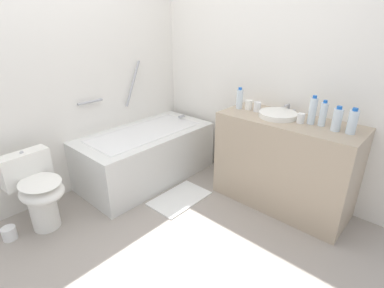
# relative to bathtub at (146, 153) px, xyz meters

# --- Properties ---
(ground_plane) EXTENTS (4.12, 4.12, 0.00)m
(ground_plane) POSITION_rel_bathtub_xyz_m (-0.76, -0.83, -0.30)
(ground_plane) COLOR #9E9389
(wall_back_tiled) EXTENTS (3.52, 0.10, 2.41)m
(wall_back_tiled) POSITION_rel_bathtub_xyz_m (-0.76, 0.42, 0.91)
(wall_back_tiled) COLOR white
(wall_back_tiled) RESTS_ON ground_plane
(wall_right_mirror) EXTENTS (0.10, 2.80, 2.41)m
(wall_right_mirror) POSITION_rel_bathtub_xyz_m (0.85, -0.83, 0.91)
(wall_right_mirror) COLOR white
(wall_right_mirror) RESTS_ON ground_plane
(bathtub) EXTENTS (1.47, 0.74, 1.25)m
(bathtub) POSITION_rel_bathtub_xyz_m (0.00, 0.00, 0.00)
(bathtub) COLOR silver
(bathtub) RESTS_ON ground_plane
(toilet) EXTENTS (0.40, 0.52, 0.67)m
(toilet) POSITION_rel_bathtub_xyz_m (-1.17, 0.01, 0.06)
(toilet) COLOR white
(toilet) RESTS_ON ground_plane
(vanity_counter) EXTENTS (0.53, 1.23, 0.87)m
(vanity_counter) POSITION_rel_bathtub_xyz_m (0.54, -1.36, 0.14)
(vanity_counter) COLOR tan
(vanity_counter) RESTS_ON ground_plane
(sink_basin) EXTENTS (0.34, 0.34, 0.05)m
(sink_basin) POSITION_rel_bathtub_xyz_m (0.53, -1.25, 0.59)
(sink_basin) COLOR white
(sink_basin) RESTS_ON vanity_counter
(sink_faucet) EXTENTS (0.10, 0.15, 0.08)m
(sink_faucet) POSITION_rel_bathtub_xyz_m (0.73, -1.25, 0.60)
(sink_faucet) COLOR #A6A6AB
(sink_faucet) RESTS_ON vanity_counter
(water_bottle_0) EXTENTS (0.06, 0.06, 0.22)m
(water_bottle_0) POSITION_rel_bathtub_xyz_m (0.56, -1.62, 0.67)
(water_bottle_0) COLOR silver
(water_bottle_0) RESTS_ON vanity_counter
(water_bottle_1) EXTENTS (0.07, 0.07, 0.20)m
(water_bottle_1) POSITION_rel_bathtub_xyz_m (0.52, -1.75, 0.66)
(water_bottle_1) COLOR silver
(water_bottle_1) RESTS_ON vanity_counter
(water_bottle_2) EXTENTS (0.06, 0.06, 0.21)m
(water_bottle_2) POSITION_rel_bathtub_xyz_m (0.53, -0.84, 0.67)
(water_bottle_2) COLOR silver
(water_bottle_2) RESTS_ON vanity_counter
(water_bottle_3) EXTENTS (0.06, 0.06, 0.24)m
(water_bottle_3) POSITION_rel_bathtub_xyz_m (0.55, -1.54, 0.68)
(water_bottle_3) COLOR silver
(water_bottle_3) RESTS_ON vanity_counter
(water_bottle_4) EXTENTS (0.07, 0.07, 0.20)m
(water_bottle_4) POSITION_rel_bathtub_xyz_m (0.53, -1.86, 0.66)
(water_bottle_4) COLOR silver
(water_bottle_4) RESTS_ON vanity_counter
(drinking_glass_0) EXTENTS (0.07, 0.07, 0.09)m
(drinking_glass_0) POSITION_rel_bathtub_xyz_m (0.56, -0.92, 0.61)
(drinking_glass_0) COLOR white
(drinking_glass_0) RESTS_ON vanity_counter
(drinking_glass_1) EXTENTS (0.07, 0.07, 0.09)m
(drinking_glass_1) POSITION_rel_bathtub_xyz_m (0.56, -1.02, 0.62)
(drinking_glass_1) COLOR white
(drinking_glass_1) RESTS_ON vanity_counter
(drinking_glass_2) EXTENTS (0.06, 0.06, 0.08)m
(drinking_glass_2) POSITION_rel_bathtub_xyz_m (0.51, -1.47, 0.61)
(drinking_glass_2) COLOR white
(drinking_glass_2) RESTS_ON vanity_counter
(bath_mat) EXTENTS (0.60, 0.37, 0.01)m
(bath_mat) POSITION_rel_bathtub_xyz_m (-0.08, -0.59, -0.29)
(bath_mat) COLOR white
(bath_mat) RESTS_ON ground_plane
(toilet_paper_roll) EXTENTS (0.11, 0.11, 0.11)m
(toilet_paper_roll) POSITION_rel_bathtub_xyz_m (-1.44, 0.05, -0.24)
(toilet_paper_roll) COLOR white
(toilet_paper_roll) RESTS_ON ground_plane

